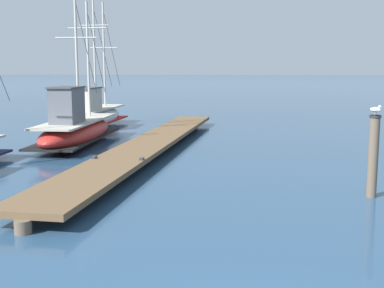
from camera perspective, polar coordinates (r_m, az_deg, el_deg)
floating_dock at (r=20.40m, az=-4.70°, el=0.10°), size 3.10×20.77×0.53m
fishing_boat_0 at (r=22.76m, az=-12.99°, el=1.74°), size 2.20×8.53×6.63m
fishing_boat_2 at (r=28.79m, az=-11.08°, el=3.24°), size 2.06×9.08×7.11m
mooring_piling at (r=14.03m, az=19.74°, el=-1.19°), size 0.30×0.30×2.17m
perched_seagull at (r=13.89m, az=19.97°, el=3.69°), size 0.30×0.31×0.26m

